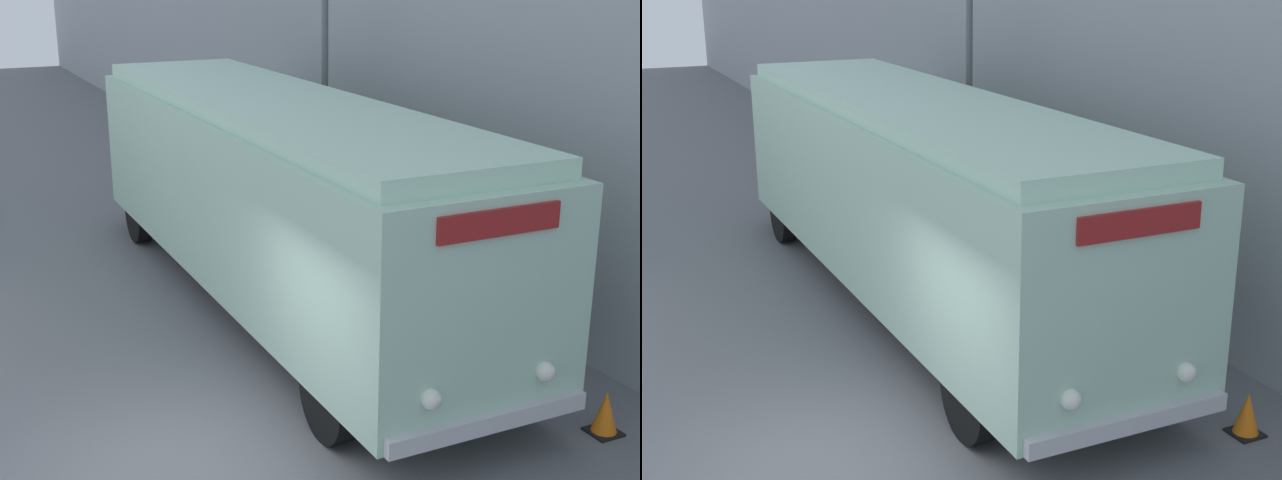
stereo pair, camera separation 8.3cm
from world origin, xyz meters
The scene contains 5 objects.
ground_plane centered at (0.00, 0.00, 0.00)m, with size 80.00×80.00×0.00m, color slate.
building_wall_right centered at (6.13, 10.00, 3.42)m, with size 0.30×60.00×6.84m.
vintage_bus centered at (3.06, 4.16, 1.90)m, with size 2.64×11.36×3.34m.
streetlamp centered at (4.88, 6.17, 4.37)m, with size 0.36×0.36×6.79m.
traffic_cone centered at (4.86, -1.33, 0.26)m, with size 0.36×0.36×0.53m.
Camera 1 is at (-2.17, -8.25, 5.32)m, focal length 50.00 mm.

